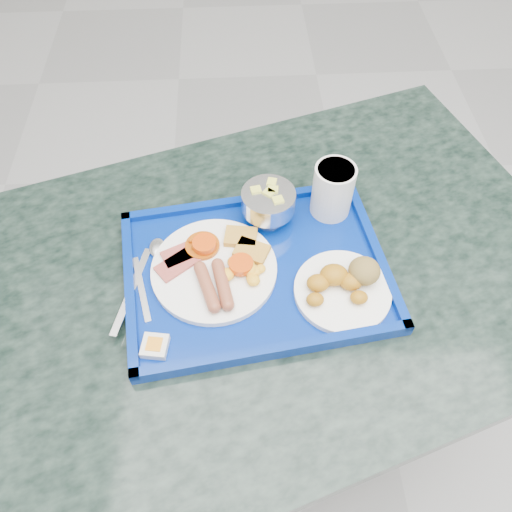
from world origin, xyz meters
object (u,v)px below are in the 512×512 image
(table, at_px, (268,318))
(tray, at_px, (256,271))
(juice_cup, at_px, (333,189))
(main_plate, at_px, (217,267))
(bread_plate, at_px, (345,285))
(fruit_bowl, at_px, (268,201))

(table, relative_size, tray, 2.60)
(tray, height_order, juice_cup, juice_cup)
(main_plate, distance_m, juice_cup, 0.26)
(main_plate, xyz_separation_m, juice_cup, (0.22, 0.13, 0.05))
(table, xyz_separation_m, tray, (-0.03, -0.01, 0.19))
(main_plate, relative_size, juice_cup, 2.08)
(tray, relative_size, bread_plate, 3.02)
(tray, relative_size, main_plate, 2.26)
(fruit_bowl, xyz_separation_m, juice_cup, (0.12, 0.01, 0.01))
(table, bearing_deg, bread_plate, -25.59)
(fruit_bowl, height_order, juice_cup, juice_cup)
(table, distance_m, bread_plate, 0.25)
(table, xyz_separation_m, main_plate, (-0.09, -0.01, 0.21))
(fruit_bowl, bearing_deg, tray, -103.84)
(table, bearing_deg, main_plate, -175.51)
(table, bearing_deg, tray, -162.77)
(table, distance_m, fruit_bowl, 0.26)
(main_plate, bearing_deg, table, 4.49)
(fruit_bowl, distance_m, juice_cup, 0.12)
(bread_plate, xyz_separation_m, juice_cup, (0.00, 0.18, 0.04))
(tray, xyz_separation_m, main_plate, (-0.07, 0.00, 0.02))
(main_plate, bearing_deg, fruit_bowl, 50.66)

